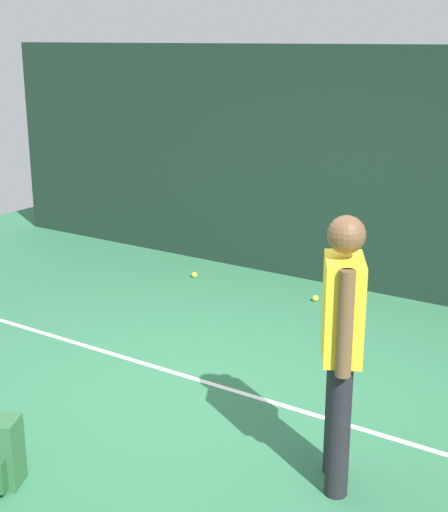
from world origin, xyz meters
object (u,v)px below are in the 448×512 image
tennis_player (341,338)px  tennis_ball_by_fence (315,298)px  tennis_ball_near_player (194,275)px  tennis_ball_mid_court (336,416)px

tennis_player → tennis_ball_by_fence: tennis_player is taller
tennis_ball_near_player → tennis_ball_mid_court: bearing=-37.3°
tennis_ball_mid_court → tennis_ball_near_player: bearing=142.7°
tennis_ball_mid_court → tennis_player: bearing=-65.2°
tennis_player → tennis_ball_mid_court: (-0.33, 0.71, -0.93)m
tennis_ball_near_player → tennis_ball_mid_court: size_ratio=1.00×
tennis_ball_by_fence → tennis_ball_mid_court: bearing=-60.0°
tennis_ball_near_player → tennis_ball_by_fence: 1.52m
tennis_ball_near_player → tennis_ball_by_fence: bearing=2.0°
tennis_player → tennis_ball_by_fence: (-1.58, 2.87, -0.93)m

